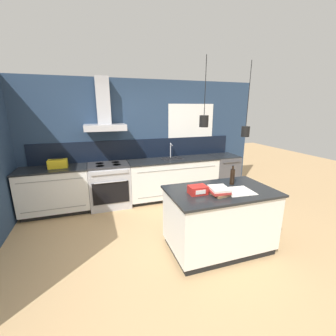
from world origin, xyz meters
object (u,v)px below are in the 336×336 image
oven_range (110,185)px  bottle_on_island (232,176)px  dishwasher (223,173)px  book_stack (218,190)px  red_supply_box (198,190)px  yellow_toolbox (58,164)px

oven_range → bottle_on_island: bearing=-48.1°
oven_range → dishwasher: same height
book_stack → red_supply_box: size_ratio=1.41×
oven_range → bottle_on_island: (1.67, -1.86, 0.58)m
bottle_on_island → red_supply_box: 0.68m
bottle_on_island → red_supply_box: (-0.65, -0.18, -0.07)m
dishwasher → red_supply_box: size_ratio=3.86×
dishwasher → book_stack: (-1.44, -2.14, 0.50)m
yellow_toolbox → dishwasher: bearing=-0.0°
bottle_on_island → book_stack: bottle_on_island is taller
dishwasher → oven_range: bearing=-179.9°
oven_range → red_supply_box: red_supply_box is taller
red_supply_box → yellow_toolbox: (-1.94, 2.05, 0.03)m
dishwasher → bottle_on_island: 2.21m
oven_range → bottle_on_island: 2.56m
bottle_on_island → yellow_toolbox: bearing=144.3°
book_stack → yellow_toolbox: yellow_toolbox is taller
book_stack → red_supply_box: bearing=160.9°
dishwasher → red_supply_box: (-1.69, -2.05, 0.51)m
dishwasher → red_supply_box: red_supply_box is taller
oven_range → dishwasher: size_ratio=1.00×
bottle_on_island → book_stack: size_ratio=0.89×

